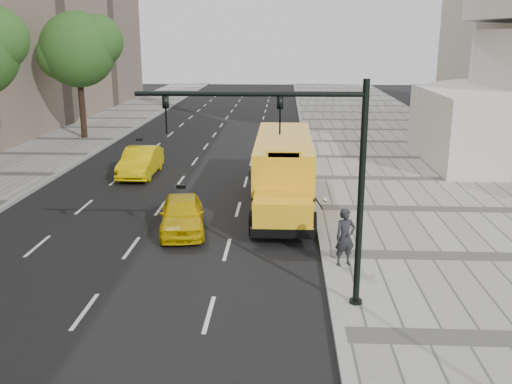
{
  "coord_description": "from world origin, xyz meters",
  "views": [
    {
      "loc": [
        4.53,
        -24.25,
        7.42
      ],
      "look_at": [
        3.5,
        -4.0,
        1.9
      ],
      "focal_mm": 40.0,
      "sensor_mm": 36.0,
      "label": 1
    }
  ],
  "objects_px": {
    "taxi_far": "(141,162)",
    "traffic_signal": "(309,166)",
    "pedestrian": "(345,237)",
    "school_bus": "(284,164)",
    "taxi_near": "(182,214)",
    "tree_c": "(79,49)"
  },
  "relations": [
    {
      "from": "tree_c",
      "to": "pedestrian",
      "type": "distance_m",
      "value": 29.91
    },
    {
      "from": "taxi_near",
      "to": "school_bus",
      "type": "bearing_deg",
      "value": 39.4
    },
    {
      "from": "taxi_near",
      "to": "traffic_signal",
      "type": "xyz_separation_m",
      "value": [
        4.65,
        -6.28,
        3.38
      ]
    },
    {
      "from": "traffic_signal",
      "to": "taxi_far",
      "type": "bearing_deg",
      "value": 118.95
    },
    {
      "from": "traffic_signal",
      "to": "pedestrian",
      "type": "bearing_deg",
      "value": 64.19
    },
    {
      "from": "tree_c",
      "to": "traffic_signal",
      "type": "bearing_deg",
      "value": -59.84
    },
    {
      "from": "school_bus",
      "to": "taxi_near",
      "type": "bearing_deg",
      "value": -131.2
    },
    {
      "from": "taxi_near",
      "to": "pedestrian",
      "type": "xyz_separation_m",
      "value": [
        6.01,
        -3.48,
        0.4
      ]
    },
    {
      "from": "school_bus",
      "to": "pedestrian",
      "type": "bearing_deg",
      "value": -75.64
    },
    {
      "from": "school_bus",
      "to": "taxi_near",
      "type": "relative_size",
      "value": 2.77
    },
    {
      "from": "tree_c",
      "to": "taxi_far",
      "type": "relative_size",
      "value": 1.95
    },
    {
      "from": "taxi_far",
      "to": "traffic_signal",
      "type": "relative_size",
      "value": 0.74
    },
    {
      "from": "tree_c",
      "to": "school_bus",
      "type": "height_order",
      "value": "tree_c"
    },
    {
      "from": "taxi_near",
      "to": "traffic_signal",
      "type": "relative_size",
      "value": 0.65
    },
    {
      "from": "school_bus",
      "to": "taxi_far",
      "type": "height_order",
      "value": "school_bus"
    },
    {
      "from": "taxi_far",
      "to": "traffic_signal",
      "type": "height_order",
      "value": "traffic_signal"
    },
    {
      "from": "taxi_near",
      "to": "pedestrian",
      "type": "bearing_deg",
      "value": -39.48
    },
    {
      "from": "taxi_near",
      "to": "pedestrian",
      "type": "height_order",
      "value": "pedestrian"
    },
    {
      "from": "taxi_far",
      "to": "pedestrian",
      "type": "xyz_separation_m",
      "value": [
        9.95,
        -12.73,
        0.33
      ]
    },
    {
      "from": "pedestrian",
      "to": "traffic_signal",
      "type": "xyz_separation_m",
      "value": [
        -1.36,
        -2.8,
        2.98
      ]
    },
    {
      "from": "traffic_signal",
      "to": "tree_c",
      "type": "bearing_deg",
      "value": 120.16
    },
    {
      "from": "taxi_far",
      "to": "traffic_signal",
      "type": "bearing_deg",
      "value": -61.6
    }
  ]
}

